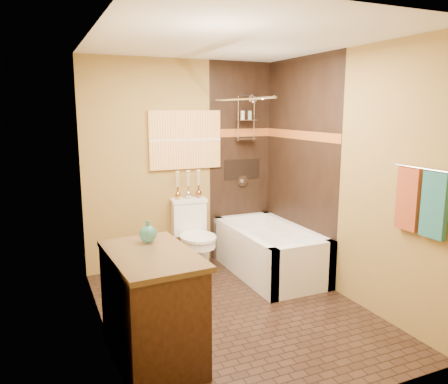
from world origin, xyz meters
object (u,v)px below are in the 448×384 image
sunset_painting (185,140)px  bathtub (269,255)px  toilet (194,235)px  vanity (152,307)px

sunset_painting → bathtub: bearing=-43.2°
bathtub → toilet: (-0.77, 0.45, 0.21)m
sunset_painting → vanity: (-0.95, -1.97, -1.11)m
toilet → vanity: 1.95m
sunset_painting → bathtub: (0.77, -0.73, -1.33)m
toilet → vanity: vanity is taller
bathtub → toilet: 0.92m
bathtub → toilet: toilet is taller
bathtub → vanity: (-1.72, -1.25, 0.21)m
bathtub → sunset_painting: bearing=136.8°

